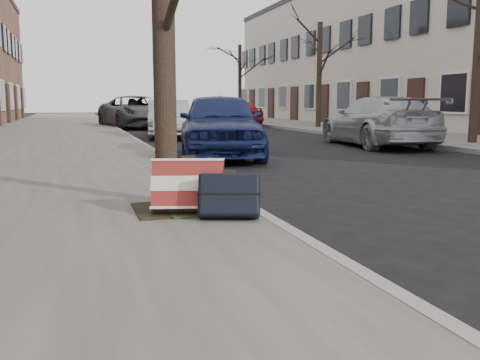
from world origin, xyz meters
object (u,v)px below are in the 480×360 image
object	(u,v)px
suitcase_red	(188,186)
car_near_mid	(169,119)
suitcase_navy	(229,195)
car_near_front	(220,124)

from	to	relation	value
suitcase_red	car_near_mid	bearing A→B (deg)	95.75
car_near_mid	suitcase_navy	bearing A→B (deg)	-89.02
suitcase_red	car_near_front	xyz separation A→B (m)	(1.97, 6.15, 0.33)
suitcase_navy	car_near_front	bearing A→B (deg)	93.55
suitcase_red	car_near_mid	xyz separation A→B (m)	(1.99, 12.76, 0.24)
car_near_mid	suitcase_red	bearing A→B (deg)	-90.58
suitcase_red	car_near_front	world-z (taller)	car_near_front
suitcase_red	suitcase_navy	bearing A→B (deg)	-34.50
suitcase_navy	car_near_mid	xyz separation A→B (m)	(1.69, 13.12, 0.28)
suitcase_red	car_near_front	bearing A→B (deg)	86.90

